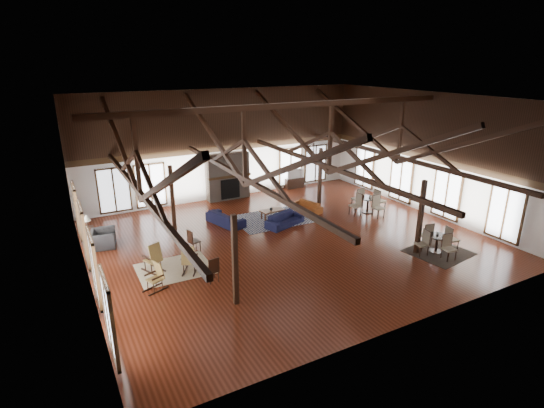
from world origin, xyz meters
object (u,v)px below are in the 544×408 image
cafe_table_far (368,202)px  sofa_navy_front (285,220)px  sofa_navy_left (226,218)px  cafe_table_near (437,241)px  armchair (103,239)px  tv_console (294,183)px  coffee_table (272,211)px  sofa_orange (307,206)px

cafe_table_far → sofa_navy_front: bearing=174.3°
sofa_navy_left → cafe_table_near: 9.42m
sofa_navy_front → armchair: bearing=150.2°
sofa_navy_front → tv_console: tv_console is taller
sofa_navy_left → armchair: size_ratio=1.92×
coffee_table → sofa_navy_front: bearing=-92.9°
armchair → sofa_orange: bearing=-81.0°
armchair → cafe_table_near: 13.77m
cafe_table_near → cafe_table_far: 5.03m
coffee_table → armchair: armchair is taller
coffee_table → armchair: size_ratio=1.14×
coffee_table → tv_console: bearing=40.9°
cafe_table_near → sofa_navy_front: bearing=126.1°
sofa_navy_left → tv_console: size_ratio=1.76×
sofa_navy_left → cafe_table_far: bearing=-121.7°
cafe_table_far → sofa_orange: bearing=147.5°
sofa_navy_front → sofa_orange: bearing=12.4°
cafe_table_far → tv_console: cafe_table_far is taller
coffee_table → armchair: bearing=170.0°
sofa_navy_left → cafe_table_far: 7.29m
sofa_orange → armchair: bearing=-108.6°
sofa_navy_front → cafe_table_near: bearing=-72.5°
coffee_table → cafe_table_near: 7.70m
sofa_orange → cafe_table_far: bearing=41.0°
sofa_navy_front → tv_console: (3.63, 5.14, 0.01)m
cafe_table_near → cafe_table_far: size_ratio=0.93×
sofa_navy_front → sofa_orange: sofa_navy_front is taller
sofa_navy_front → cafe_table_far: bearing=-24.3°
sofa_navy_front → coffee_table: sofa_navy_front is taller
sofa_navy_front → tv_console: bearing=36.1°
sofa_orange → armchair: (-9.88, 0.35, 0.11)m
armchair → cafe_table_far: 12.66m
armchair → sofa_navy_left: bearing=-79.9°
sofa_navy_left → armchair: bearing=72.8°
cafe_table_far → armchair: bearing=170.8°
sofa_orange → tv_console: bearing=141.0°
coffee_table → tv_console: (3.70, 4.05, -0.10)m
sofa_navy_left → sofa_orange: (4.40, -0.27, -0.06)m
sofa_orange → armchair: armchair is taller
cafe_table_far → tv_console: (-0.99, 5.60, -0.26)m
sofa_navy_left → tv_console: bearing=-75.0°
cafe_table_near → coffee_table: bearing=121.7°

